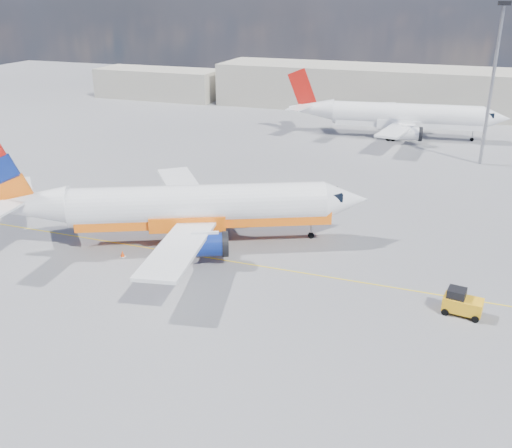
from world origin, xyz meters
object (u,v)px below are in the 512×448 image
(second_jet, at_px, (399,116))
(traffic_cone, at_px, (122,254))
(gse_tug, at_px, (462,303))
(main_jet, at_px, (187,207))

(second_jet, height_order, traffic_cone, second_jet)
(second_jet, bearing_deg, gse_tug, -86.07)
(main_jet, height_order, traffic_cone, main_jet)
(main_jet, bearing_deg, second_jet, 49.94)
(gse_tug, xyz_separation_m, traffic_cone, (-27.77, -0.04, -0.61))
(main_jet, xyz_separation_m, second_jet, (12.95, 47.40, -0.05))
(second_jet, xyz_separation_m, traffic_cone, (-16.97, -52.08, -3.13))
(main_jet, height_order, second_jet, main_jet)
(traffic_cone, bearing_deg, gse_tug, 0.08)
(main_jet, bearing_deg, traffic_cone, -155.47)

